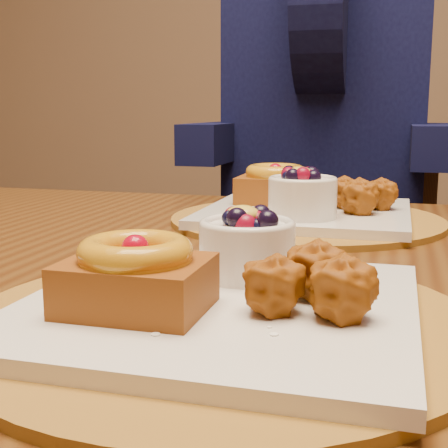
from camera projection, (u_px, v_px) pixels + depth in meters
The scene contains 5 objects.
dining_table at pixel (275, 326), 0.68m from camera, with size 1.60×0.90×0.76m.
place_setting_near at pixel (219, 296), 0.46m from camera, with size 0.38×0.38×0.08m.
place_setting_far at pixel (304, 206), 0.87m from camera, with size 0.38×0.38×0.09m.
chair_far at pixel (351, 298), 1.45m from camera, with size 0.49×0.49×0.86m.
diner at pixel (327, 82), 1.46m from camera, with size 0.56×0.53×0.91m.
Camera 1 is at (0.17, -0.69, 0.91)m, focal length 50.00 mm.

